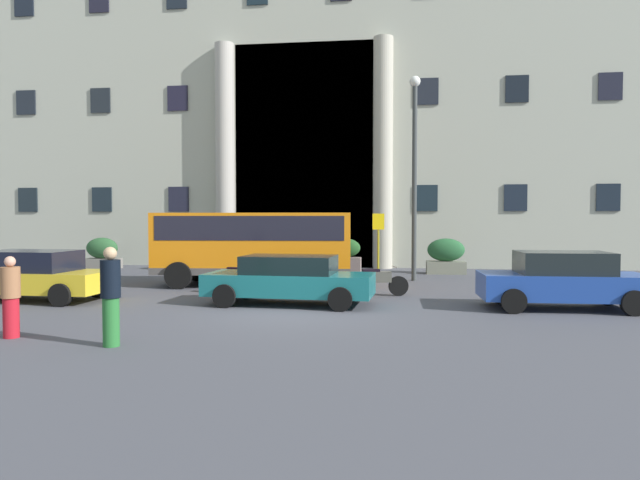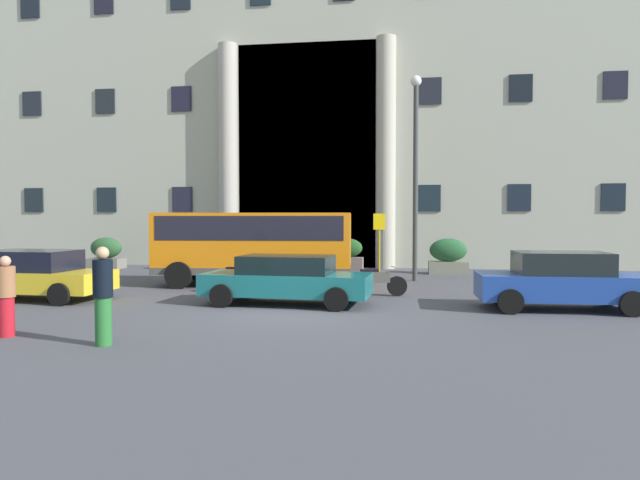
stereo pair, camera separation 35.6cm
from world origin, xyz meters
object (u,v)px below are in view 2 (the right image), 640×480
hedge_planter_far_east (106,253)px  hedge_planter_entrance_left (189,256)px  hedge_planter_far_west (448,257)px  bus_stop_sign (379,239)px  hedge_planter_east (346,256)px  lamppost_plaza_centre (416,162)px  pedestrian_woman_with_bag (6,296)px  parked_coupe_end (561,281)px  orange_minibus (255,241)px  pedestrian_child_trailing (103,295)px  motorcycle_near_kerb (374,281)px  scooter_by_planter (239,279)px  parked_hatchback_near (287,279)px  parked_estate_mid (31,275)px

hedge_planter_far_east → hedge_planter_entrance_left: (4.12, -0.18, -0.06)m
hedge_planter_far_west → hedge_planter_far_east: bearing=178.7°
bus_stop_sign → hedge_planter_east: size_ratio=1.71×
hedge_planter_entrance_left → lamppost_plaza_centre: (9.98, -3.01, 3.78)m
pedestrian_woman_with_bag → hedge_planter_entrance_left: bearing=130.5°
hedge_planter_east → lamppost_plaza_centre: size_ratio=0.19×
hedge_planter_far_east → parked_coupe_end: size_ratio=0.37×
hedge_planter_east → hedge_planter_far_east: hedge_planter_east is taller
orange_minibus → pedestrian_child_trailing: 9.67m
bus_stop_sign → lamppost_plaza_centre: size_ratio=0.33×
orange_minibus → hedge_planter_far_east: bearing=143.6°
bus_stop_sign → motorcycle_near_kerb: bus_stop_sign is taller
hedge_planter_far_west → scooter_by_planter: hedge_planter_far_west is taller
hedge_planter_far_west → lamppost_plaza_centre: bearing=-116.8°
parked_hatchback_near → orange_minibus: bearing=119.1°
hedge_planter_far_east → lamppost_plaza_centre: 14.93m
hedge_planter_east → lamppost_plaza_centre: (2.86, -2.96, 3.71)m
parked_estate_mid → lamppost_plaza_centre: (11.01, 6.58, 3.70)m
hedge_planter_east → hedge_planter_far_west: hedge_planter_far_west is taller
parked_hatchback_near → pedestrian_woman_with_bag: size_ratio=2.87×
pedestrian_woman_with_bag → orange_minibus: bearing=107.4°
parked_coupe_end → motorcycle_near_kerb: (-4.86, 1.81, -0.30)m
hedge_planter_east → parked_estate_mid: size_ratio=0.33×
orange_minibus → lamppost_plaza_centre: 6.63m
hedge_planter_east → hedge_planter_entrance_left: (-7.12, 0.06, -0.07)m
pedestrian_child_trailing → hedge_planter_entrance_left: bearing=-175.5°
hedge_planter_east → parked_estate_mid: 12.54m
orange_minibus → pedestrian_woman_with_bag: size_ratio=4.27×
hedge_planter_east → hedge_planter_far_east: size_ratio=0.95×
motorcycle_near_kerb → hedge_planter_entrance_left: bearing=124.8°
motorcycle_near_kerb → scooter_by_planter: same height
parked_estate_mid → scooter_by_planter: parked_estate_mid is taller
bus_stop_sign → scooter_by_planter: (-4.16, -4.33, -1.10)m
parked_estate_mid → pedestrian_woman_with_bag: pedestrian_woman_with_bag is taller
parked_estate_mid → pedestrian_woman_with_bag: bearing=-57.8°
motorcycle_near_kerb → pedestrian_child_trailing: pedestrian_child_trailing is taller
parked_estate_mid → motorcycle_near_kerb: 9.95m
parked_hatchback_near → scooter_by_planter: 2.78m
hedge_planter_entrance_left → lamppost_plaza_centre: bearing=-16.8°
hedge_planter_far_east → bus_stop_sign: bearing=-14.4°
hedge_planter_far_west → parked_estate_mid: size_ratio=0.36×
scooter_by_planter → orange_minibus: bearing=98.1°
hedge_planter_far_east → hedge_planter_east: bearing=-1.2°
pedestrian_woman_with_bag → parked_estate_mid: bearing=154.0°
hedge_planter_east → parked_coupe_end: bearing=-55.1°
orange_minibus → hedge_planter_far_east: size_ratio=4.42×
pedestrian_child_trailing → orange_minibus: bearing=167.1°
orange_minibus → parked_estate_mid: bearing=-145.1°
motorcycle_near_kerb → pedestrian_woman_with_bag: pedestrian_woman_with_bag is taller
bus_stop_sign → orange_minibus: bearing=-154.2°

